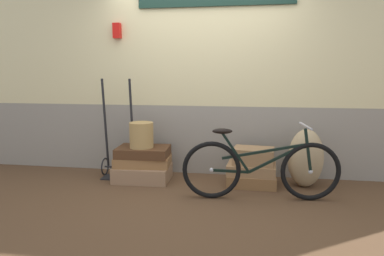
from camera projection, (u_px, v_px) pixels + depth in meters
The scene contains 12 objects.
ground at pixel (192, 194), 4.02m from camera, with size 10.14×5.20×0.06m, color #513823.
station_building at pixel (203, 60), 4.58m from camera, with size 8.14×0.74×3.11m.
suitcase_0 at pixel (143, 173), 4.42m from camera, with size 0.71×0.48×0.19m, color #937051.
suitcase_1 at pixel (143, 161), 4.43m from camera, with size 0.71×0.44×0.12m, color olive.
suitcase_2 at pixel (143, 152), 4.41m from camera, with size 0.67×0.46×0.12m, color #4C2D19.
suitcase_3 at pixel (251, 180), 4.24m from camera, with size 0.59×0.41×0.14m, color olive.
suitcase_4 at pixel (251, 169), 4.22m from camera, with size 0.59×0.39×0.13m, color #9E754C.
suitcase_5 at pixel (254, 156), 4.19m from camera, with size 0.49×0.33×0.20m, color #9E754C.
wicker_basket at pixel (141, 135), 4.35m from camera, with size 0.31×0.31×0.33m, color #A8844C.
luggage_trolley at pixel (119, 153), 4.56m from camera, with size 0.45×0.34×1.32m.
burlap_sack at pixel (306, 158), 4.14m from camera, with size 0.42×0.36×0.72m, color tan.
bicycle at pixel (260, 169), 3.73m from camera, with size 1.73×0.46×0.85m.
Camera 1 is at (0.59, -3.79, 1.40)m, focal length 31.66 mm.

